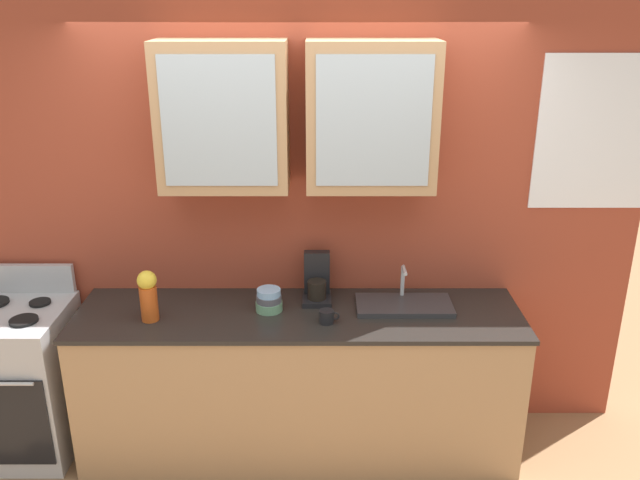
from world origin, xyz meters
The scene contains 9 objects.
ground_plane centered at (0.00, 0.00, 0.00)m, with size 10.00×10.00×0.00m, color #936B47.
back_wall_unit centered at (0.01, 0.33, 1.54)m, with size 4.09×0.43×2.76m.
counter centered at (0.00, 0.00, 0.46)m, with size 2.57×0.67×0.92m.
stove_range centered at (-1.67, 0.00, 0.47)m, with size 0.60×0.65×1.10m.
sink_faucet centered at (0.61, 0.07, 0.94)m, with size 0.56×0.28×0.23m.
bowl_stack centered at (-0.17, 0.03, 0.98)m, with size 0.16×0.16×0.13m.
vase centered at (-0.83, -0.09, 1.08)m, with size 0.11×0.11×0.30m.
cup_near_sink centered at (0.16, -0.12, 0.96)m, with size 0.11×0.08×0.08m.
coffee_maker centered at (0.11, 0.18, 1.03)m, with size 0.17×0.20×0.29m.
Camera 1 is at (0.12, -3.40, 2.64)m, focal length 36.99 mm.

